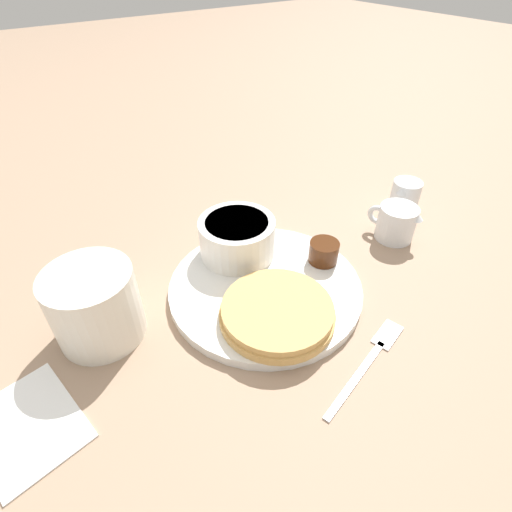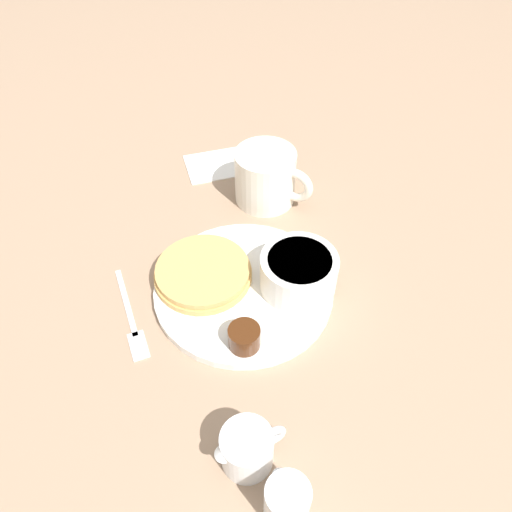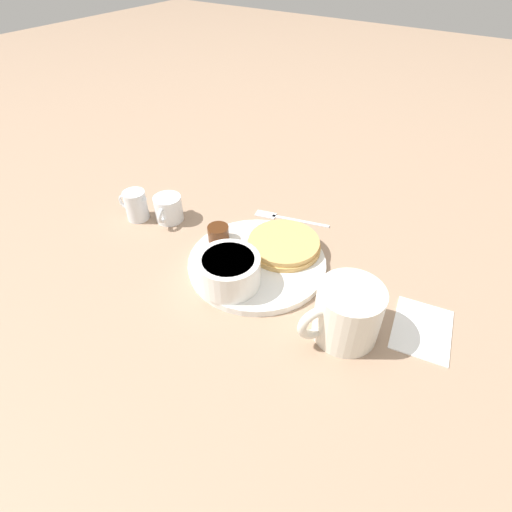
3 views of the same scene
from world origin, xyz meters
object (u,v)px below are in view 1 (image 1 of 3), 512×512
bowl (237,236)px  coffee_mug (96,303)px  creamer_pitcher_far (404,199)px  creamer_pitcher_near (396,222)px  fork (373,355)px  plate (265,287)px

bowl → coffee_mug: 0.19m
creamer_pitcher_far → creamer_pitcher_near: bearing=119.1°
creamer_pitcher_near → creamer_pitcher_far: bearing=-60.9°
creamer_pitcher_far → fork: (-0.16, 0.24, -0.03)m
plate → fork: size_ratio=1.59×
bowl → creamer_pitcher_far: (-0.06, -0.26, -0.01)m
creamer_pitcher_far → fork: bearing=123.5°
plate → bowl: 0.08m
plate → coffee_mug: size_ratio=2.04×
plate → coffee_mug: (0.05, 0.18, 0.04)m
coffee_mug → fork: (-0.19, -0.21, -0.04)m
plate → bowl: (0.07, -0.01, 0.03)m
coffee_mug → fork: size_ratio=0.78×
plate → bowl: bowl is taller
coffee_mug → creamer_pitcher_near: 0.40m
creamer_pitcher_near → creamer_pitcher_far: (0.03, -0.05, 0.00)m
bowl → coffee_mug: size_ratio=0.86×
bowl → fork: size_ratio=0.67×
bowl → fork: bearing=-172.4°
creamer_pitcher_near → fork: bearing=124.8°
creamer_pitcher_near → creamer_pitcher_far: 0.06m
coffee_mug → creamer_pitcher_near: bearing=-99.9°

